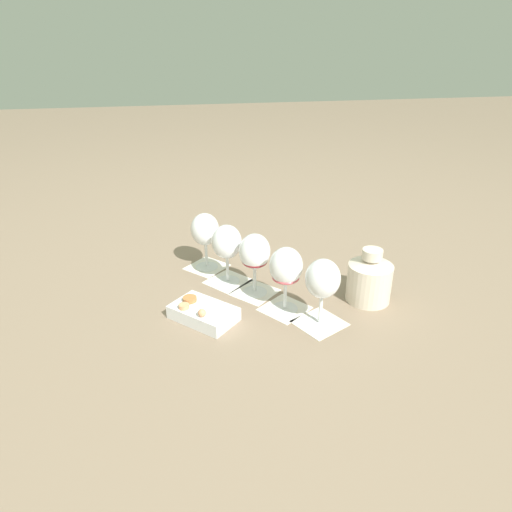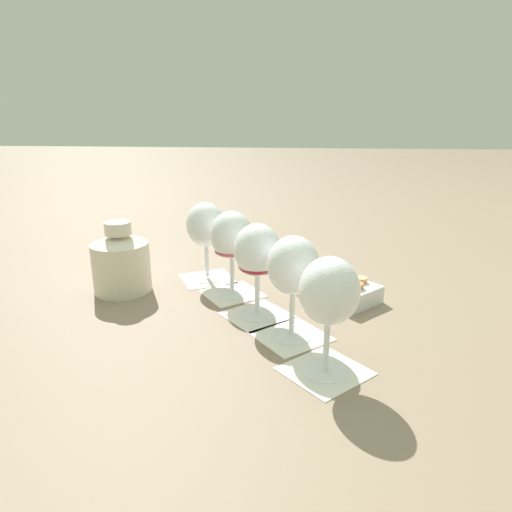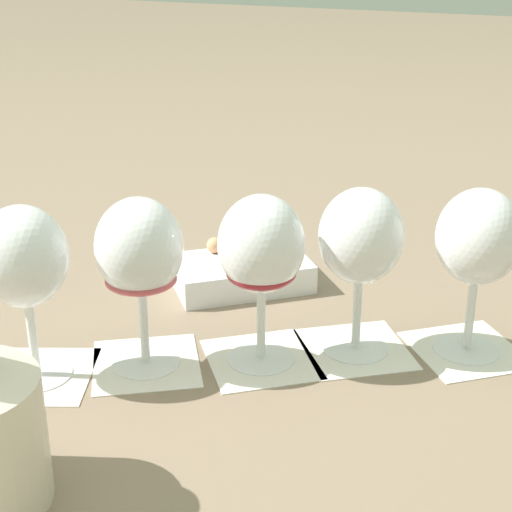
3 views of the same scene
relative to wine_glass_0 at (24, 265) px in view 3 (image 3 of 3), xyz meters
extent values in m
plane|color=#7F6B56|center=(0.18, 0.13, -0.12)|extent=(8.00, 8.00, 0.00)
cube|color=silver|center=(0.00, 0.00, -0.12)|extent=(0.15, 0.15, 0.00)
cube|color=silver|center=(0.08, 0.07, -0.12)|extent=(0.15, 0.15, 0.00)
cube|color=silver|center=(0.18, 0.13, -0.12)|extent=(0.15, 0.15, 0.00)
cube|color=silver|center=(0.26, 0.20, -0.12)|extent=(0.15, 0.15, 0.00)
cube|color=silver|center=(0.37, 0.25, -0.12)|extent=(0.15, 0.15, 0.00)
cylinder|color=white|center=(0.00, 0.00, -0.11)|extent=(0.07, 0.07, 0.01)
cylinder|color=white|center=(0.00, 0.00, -0.07)|extent=(0.01, 0.01, 0.08)
ellipsoid|color=white|center=(0.00, 0.00, 0.01)|extent=(0.09, 0.09, 0.10)
ellipsoid|color=pink|center=(0.00, 0.00, -0.01)|extent=(0.07, 0.07, 0.04)
cylinder|color=white|center=(0.08, 0.07, -0.11)|extent=(0.07, 0.07, 0.01)
cylinder|color=white|center=(0.08, 0.07, -0.07)|extent=(0.01, 0.01, 0.08)
ellipsoid|color=white|center=(0.08, 0.07, 0.01)|extent=(0.09, 0.09, 0.10)
ellipsoid|color=#C94F59|center=(0.08, 0.07, -0.03)|extent=(0.07, 0.07, 0.02)
cylinder|color=white|center=(0.18, 0.13, -0.11)|extent=(0.07, 0.07, 0.01)
cylinder|color=white|center=(0.18, 0.13, -0.07)|extent=(0.01, 0.01, 0.08)
ellipsoid|color=white|center=(0.18, 0.13, 0.01)|extent=(0.09, 0.09, 0.10)
ellipsoid|color=maroon|center=(0.18, 0.13, -0.02)|extent=(0.07, 0.07, 0.03)
cylinder|color=white|center=(0.26, 0.20, -0.11)|extent=(0.07, 0.07, 0.01)
cylinder|color=white|center=(0.26, 0.20, -0.07)|extent=(0.01, 0.01, 0.08)
ellipsoid|color=white|center=(0.26, 0.20, 0.01)|extent=(0.09, 0.09, 0.10)
ellipsoid|color=maroon|center=(0.26, 0.20, -0.02)|extent=(0.07, 0.07, 0.04)
cylinder|color=white|center=(0.37, 0.25, -0.11)|extent=(0.07, 0.07, 0.01)
cylinder|color=white|center=(0.37, 0.25, -0.07)|extent=(0.01, 0.01, 0.08)
ellipsoid|color=white|center=(0.37, 0.25, 0.01)|extent=(0.09, 0.09, 0.10)
ellipsoid|color=#410918|center=(0.37, 0.25, -0.02)|extent=(0.07, 0.07, 0.04)
cube|color=silver|center=(0.08, 0.28, -0.10)|extent=(0.19, 0.19, 0.03)
cylinder|color=#B2703D|center=(0.11, 0.31, -0.08)|extent=(0.04, 0.04, 0.01)
sphere|color=tan|center=(0.04, 0.29, -0.07)|extent=(0.02, 0.02, 0.02)
cylinder|color=tan|center=(0.08, 0.33, -0.08)|extent=(0.03, 0.03, 0.01)
camera|label=1|loc=(-0.91, 0.35, 0.53)|focal=32.00mm
camera|label=2|loc=(0.96, 0.20, 0.25)|focal=32.00mm
camera|label=3|loc=(0.50, -0.50, 0.28)|focal=55.00mm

